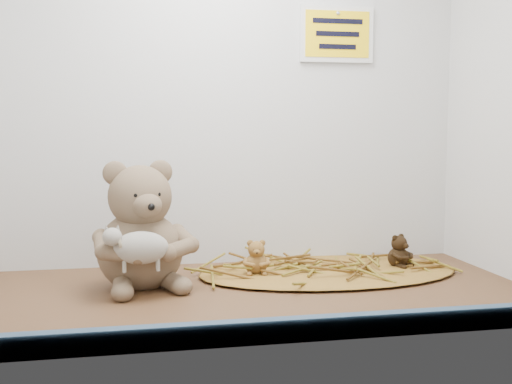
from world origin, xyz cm
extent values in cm
cube|color=#452E18|center=(0.00, 0.00, 0.00)|extent=(120.00, 60.00, 0.40)
cube|color=silver|center=(0.00, 30.00, 45.00)|extent=(120.00, 0.40, 90.00)
cube|color=#324860|center=(0.00, -28.80, 1.80)|extent=(119.28, 2.20, 3.60)
ellipsoid|color=brown|center=(23.61, 13.55, 0.57)|extent=(58.79, 34.14, 1.14)
cube|color=yellow|center=(30.00, 29.40, 55.00)|extent=(16.00, 1.20, 11.00)
camera|label=1|loc=(-19.81, -121.49, 32.64)|focal=45.00mm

